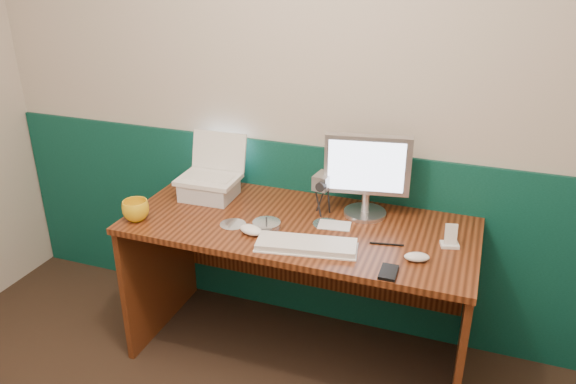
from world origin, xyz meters
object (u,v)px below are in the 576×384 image
at_px(desk, 299,292).
at_px(monitor, 367,176).
at_px(laptop, 207,159).
at_px(keyboard, 306,246).
at_px(camcorder, 323,193).
at_px(mug, 136,210).

xyz_separation_m(desk, monitor, (0.26, 0.19, 0.57)).
relative_size(laptop, keyboard, 0.70).
height_order(monitor, keyboard, monitor).
distance_m(keyboard, camcorder, 0.36).
xyz_separation_m(monitor, mug, (-0.98, -0.42, -0.15)).
distance_m(keyboard, mug, 0.83).
bearing_deg(desk, monitor, 36.30).
bearing_deg(laptop, monitor, 3.59).
distance_m(laptop, keyboard, 0.73).
height_order(laptop, keyboard, laptop).
distance_m(laptop, monitor, 0.79).
bearing_deg(camcorder, monitor, 24.10).
bearing_deg(mug, monitor, 23.03).
distance_m(monitor, mug, 1.08).
distance_m(mug, camcorder, 0.87).
bearing_deg(monitor, keyboard, -121.86).
height_order(keyboard, mug, mug).
relative_size(monitor, camcorder, 1.83).
bearing_deg(camcorder, keyboard, -77.13).
height_order(desk, keyboard, keyboard).
bearing_deg(desk, mug, -162.66).
distance_m(monitor, keyboard, 0.47).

